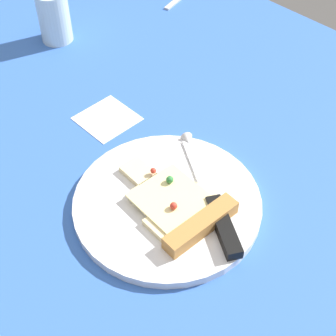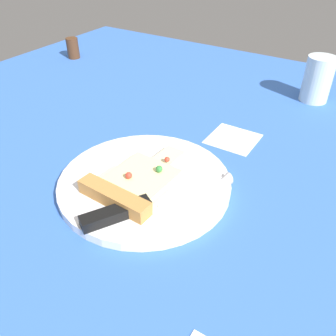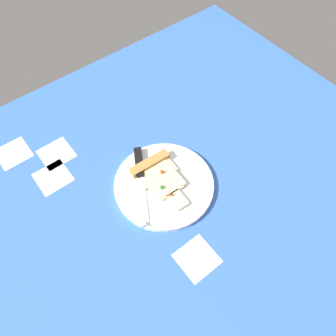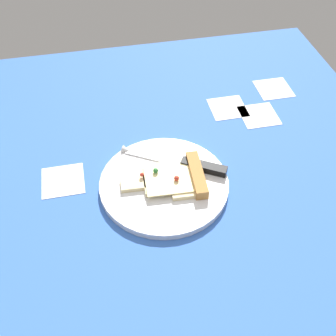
# 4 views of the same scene
# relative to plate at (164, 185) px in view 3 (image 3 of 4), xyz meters

# --- Properties ---
(ground_plane) EXTENTS (1.29, 1.29, 0.03)m
(ground_plane) POSITION_rel_plate_xyz_m (-0.06, 0.08, -0.02)
(ground_plane) COLOR #3360B7
(ground_plane) RESTS_ON ground
(plate) EXTENTS (0.27, 0.27, 0.01)m
(plate) POSITION_rel_plate_xyz_m (0.00, 0.00, 0.00)
(plate) COLOR silver
(plate) RESTS_ON ground_plane
(pizza_slice) EXTENTS (0.12, 0.18, 0.02)m
(pizza_slice) POSITION_rel_plate_xyz_m (-0.00, -0.03, 0.02)
(pizza_slice) COLOR beige
(pizza_slice) RESTS_ON plate
(knife) EXTENTS (0.14, 0.22, 0.02)m
(knife) POSITION_rel_plate_xyz_m (0.04, -0.05, 0.01)
(knife) COLOR silver
(knife) RESTS_ON plate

